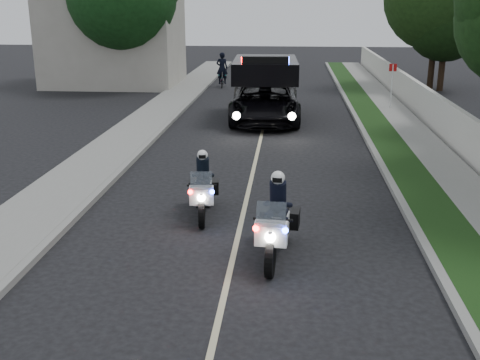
# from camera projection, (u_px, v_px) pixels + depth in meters

# --- Properties ---
(ground) EXTENTS (120.00, 120.00, 0.00)m
(ground) POSITION_uv_depth(u_px,v_px,m) (230.00, 269.00, 11.66)
(ground) COLOR black
(ground) RESTS_ON ground
(curb_right) EXTENTS (0.20, 60.00, 0.15)m
(curb_right) POSITION_uv_depth(u_px,v_px,m) (372.00, 149.00, 20.81)
(curb_right) COLOR gray
(curb_right) RESTS_ON ground
(grass_verge) EXTENTS (1.20, 60.00, 0.16)m
(grass_verge) POSITION_uv_depth(u_px,v_px,m) (392.00, 149.00, 20.76)
(grass_verge) COLOR #193814
(grass_verge) RESTS_ON ground
(sidewalk_right) EXTENTS (1.40, 60.00, 0.16)m
(sidewalk_right) POSITION_uv_depth(u_px,v_px,m) (430.00, 150.00, 20.65)
(sidewalk_right) COLOR gray
(sidewalk_right) RESTS_ON ground
(property_wall) EXTENTS (0.22, 60.00, 1.50)m
(property_wall) POSITION_uv_depth(u_px,v_px,m) (460.00, 132.00, 20.37)
(property_wall) COLOR beige
(property_wall) RESTS_ON ground
(curb_left) EXTENTS (0.20, 60.00, 0.15)m
(curb_left) POSITION_uv_depth(u_px,v_px,m) (148.00, 144.00, 21.49)
(curb_left) COLOR gray
(curb_left) RESTS_ON ground
(sidewalk_left) EXTENTS (2.00, 60.00, 0.16)m
(sidewalk_left) POSITION_uv_depth(u_px,v_px,m) (119.00, 144.00, 21.58)
(sidewalk_left) COLOR gray
(sidewalk_left) RESTS_ON ground
(building_far) EXTENTS (8.00, 6.00, 7.00)m
(building_far) POSITION_uv_depth(u_px,v_px,m) (113.00, 29.00, 36.20)
(building_far) COLOR #A8A396
(building_far) RESTS_ON ground
(lane_marking) EXTENTS (0.12, 50.00, 0.01)m
(lane_marking) POSITION_uv_depth(u_px,v_px,m) (258.00, 148.00, 21.17)
(lane_marking) COLOR #BFB78C
(lane_marking) RESTS_ON ground
(police_moto_left) EXTENTS (0.89, 2.02, 1.66)m
(police_moto_left) POSITION_uv_depth(u_px,v_px,m) (203.00, 215.00, 14.60)
(police_moto_left) COLOR silver
(police_moto_left) RESTS_ON ground
(police_moto_right) EXTENTS (0.95, 2.23, 1.84)m
(police_moto_right) POSITION_uv_depth(u_px,v_px,m) (276.00, 257.00, 12.23)
(police_moto_right) COLOR white
(police_moto_right) RESTS_ON ground
(police_suv) EXTENTS (3.25, 6.60, 3.15)m
(police_suv) POSITION_uv_depth(u_px,v_px,m) (265.00, 120.00, 26.18)
(police_suv) COLOR black
(police_suv) RESTS_ON ground
(bicycle) EXTENTS (0.70, 1.59, 0.80)m
(bicycle) POSITION_uv_depth(u_px,v_px,m) (222.00, 87.00, 36.29)
(bicycle) COLOR black
(bicycle) RESTS_ON ground
(cyclist) EXTENTS (0.73, 0.51, 1.93)m
(cyclist) POSITION_uv_depth(u_px,v_px,m) (222.00, 87.00, 36.29)
(cyclist) COLOR black
(cyclist) RESTS_ON ground
(sign_post) EXTENTS (0.42, 0.42, 2.34)m
(sign_post) POSITION_uv_depth(u_px,v_px,m) (390.00, 110.00, 28.52)
(sign_post) COLOR #9F0B19
(sign_post) RESTS_ON ground
(tree_right_d) EXTENTS (8.22, 8.22, 10.51)m
(tree_right_d) POSITION_uv_depth(u_px,v_px,m) (429.00, 89.00, 35.29)
(tree_right_d) COLOR #1E3F15
(tree_right_d) RESTS_ON ground
(tree_right_e) EXTENTS (5.80, 5.80, 7.95)m
(tree_right_e) POSITION_uv_depth(u_px,v_px,m) (439.00, 91.00, 34.78)
(tree_right_e) COLOR black
(tree_right_e) RESTS_ON ground
(tree_left_near) EXTENTS (7.26, 7.26, 10.67)m
(tree_left_near) POSITION_uv_depth(u_px,v_px,m) (127.00, 90.00, 35.12)
(tree_left_near) COLOR #164318
(tree_left_near) RESTS_ON ground
(tree_left_far) EXTENTS (6.16, 6.16, 9.33)m
(tree_left_far) POSITION_uv_depth(u_px,v_px,m) (140.00, 80.00, 39.65)
(tree_left_far) COLOR black
(tree_left_far) RESTS_ON ground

